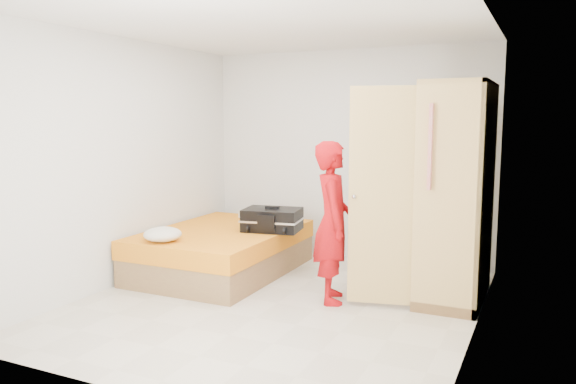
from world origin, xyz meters
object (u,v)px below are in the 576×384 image
at_px(wardrobe, 451,198).
at_px(round_cushion, 163,234).
at_px(bed, 222,251).
at_px(suitcase, 272,220).
at_px(person, 333,222).

xyz_separation_m(wardrobe, round_cushion, (-2.73, -0.93, -0.42)).
distance_m(bed, round_cushion, 0.88).
bearing_deg(suitcase, person, -42.19).
distance_m(suitcase, round_cushion, 1.25).
height_order(wardrobe, suitcase, wardrobe).
height_order(wardrobe, person, wardrobe).
height_order(person, round_cushion, person).
relative_size(person, suitcase, 2.18).
bearing_deg(round_cushion, wardrobe, 18.80).
xyz_separation_m(bed, suitcase, (0.54, 0.20, 0.37)).
bearing_deg(person, suitcase, 34.45).
distance_m(wardrobe, round_cushion, 2.91).
bearing_deg(round_cushion, person, 12.49).
distance_m(wardrobe, suitcase, 2.00).
bearing_deg(suitcase, wardrobe, -11.48).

